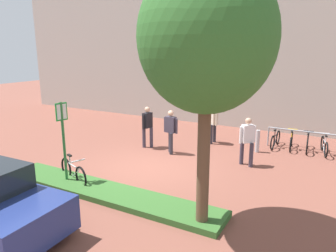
{
  "coord_description": "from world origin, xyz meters",
  "views": [
    {
      "loc": [
        5.58,
        -8.73,
        3.99
      ],
      "look_at": [
        -0.25,
        1.82,
        1.06
      ],
      "focal_mm": 33.74,
      "sensor_mm": 36.0,
      "label": 1
    }
  ],
  "objects": [
    {
      "name": "ground_plane",
      "position": [
        0.0,
        0.0,
        0.0
      ],
      "size": [
        60.0,
        60.0,
        0.0
      ],
      "primitive_type": "plane",
      "color": "brown"
    },
    {
      "name": "building_facade",
      "position": [
        0.0,
        7.73,
        5.0
      ],
      "size": [
        28.0,
        1.2,
        10.0
      ],
      "primitive_type": "cube",
      "color": "#B2ADA3",
      "rests_on": "ground"
    },
    {
      "name": "planter_strip",
      "position": [
        0.08,
        -2.41,
        0.08
      ],
      "size": [
        7.0,
        1.1,
        0.16
      ],
      "primitive_type": "cube",
      "color": "#336028",
      "rests_on": "ground"
    },
    {
      "name": "tree_sidewalk",
      "position": [
        3.09,
        -2.6,
        4.2
      ],
      "size": [
        2.83,
        2.83,
        5.78
      ],
      "color": "brown",
      "rests_on": "ground"
    },
    {
      "name": "parking_sign_post",
      "position": [
        -1.42,
        -2.41,
        1.65
      ],
      "size": [
        0.11,
        0.36,
        2.53
      ],
      "color": "#2D7238",
      "rests_on": "ground"
    },
    {
      "name": "bike_at_sign",
      "position": [
        -1.33,
        -2.22,
        0.35
      ],
      "size": [
        1.6,
        0.65,
        0.86
      ],
      "color": "black",
      "rests_on": "ground"
    },
    {
      "name": "bike_rack_cluster",
      "position": [
        4.93,
        4.57,
        0.35
      ],
      "size": [
        3.76,
        1.65,
        0.83
      ],
      "color": "#99999E",
      "rests_on": "ground"
    },
    {
      "name": "bollard_steel",
      "position": [
        2.89,
        3.5,
        0.45
      ],
      "size": [
        0.16,
        0.16,
        0.9
      ],
      "primitive_type": "cylinder",
      "color": "#ADADB2",
      "rests_on": "ground"
    },
    {
      "name": "person_shirt_blue",
      "position": [
        0.88,
        3.83,
        0.98
      ],
      "size": [
        0.5,
        0.47,
        1.72
      ],
      "color": "#2D2D38",
      "rests_on": "ground"
    },
    {
      "name": "person_suited_navy",
      "position": [
        -0.07,
        1.72,
        0.98
      ],
      "size": [
        0.61,
        0.37,
        1.72
      ],
      "color": "#2D2D38",
      "rests_on": "ground"
    },
    {
      "name": "person_suited_dark",
      "position": [
        -1.27,
        1.93,
        0.98
      ],
      "size": [
        0.41,
        0.61,
        1.72
      ],
      "color": "#383342",
      "rests_on": "ground"
    },
    {
      "name": "person_casual_tan",
      "position": [
        2.91,
        1.8,
        0.98
      ],
      "size": [
        0.51,
        0.45,
        1.72
      ],
      "color": "#383342",
      "rests_on": "ground"
    }
  ]
}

